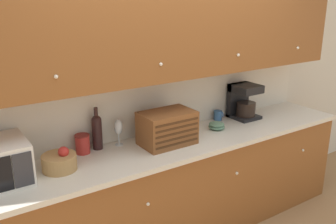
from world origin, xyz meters
TOP-DOWN VIEW (x-y plane):
  - ground_plane at (0.00, 0.00)m, footprint 24.00×24.00m
  - wall_back at (0.00, 0.03)m, footprint 5.93×0.06m
  - counter_unit at (-0.00, -0.30)m, footprint 3.55×0.63m
  - backsplash_panel at (0.00, -0.01)m, footprint 3.53×0.01m
  - upper_cabinets at (0.17, -0.19)m, footprint 3.53×0.40m
  - fruit_basket at (-0.96, -0.28)m, footprint 0.24×0.24m
  - storage_canister at (-0.71, -0.09)m, footprint 0.12×0.12m
  - wine_bottle at (-0.58, -0.08)m, footprint 0.08×0.08m
  - wine_glass at (-0.41, -0.10)m, footprint 0.07×0.07m
  - bread_box at (-0.07, -0.30)m, footprint 0.44×0.29m
  - mug_blue_second at (0.28, -0.08)m, footprint 0.10×0.09m
  - bowl_stack_on_counter at (0.50, -0.26)m, footprint 0.15×0.15m
  - mug at (0.69, -0.07)m, footprint 0.09×0.08m
  - coffee_maker at (0.94, -0.14)m, footprint 0.25×0.26m

SIDE VIEW (x-z plane):
  - ground_plane at x=0.00m, z-range 0.00..0.00m
  - counter_unit at x=0.00m, z-range 0.00..0.91m
  - bowl_stack_on_counter at x=0.50m, z-range 0.90..0.97m
  - mug at x=0.69m, z-range 0.91..1.00m
  - mug_blue_second at x=0.28m, z-range 0.91..1.00m
  - fruit_basket at x=-0.96m, z-range 0.88..1.05m
  - storage_canister at x=-0.71m, z-range 0.91..1.06m
  - bread_box at x=-0.07m, z-range 0.91..1.18m
  - wine_glass at x=-0.41m, z-range 0.95..1.17m
  - wine_bottle at x=-0.58m, z-range 0.89..1.23m
  - coffee_maker at x=0.94m, z-range 0.91..1.24m
  - backsplash_panel at x=0.00m, z-range 0.91..1.44m
  - wall_back at x=0.00m, z-range 0.00..2.60m
  - upper_cabinets at x=0.17m, z-range 1.43..2.29m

